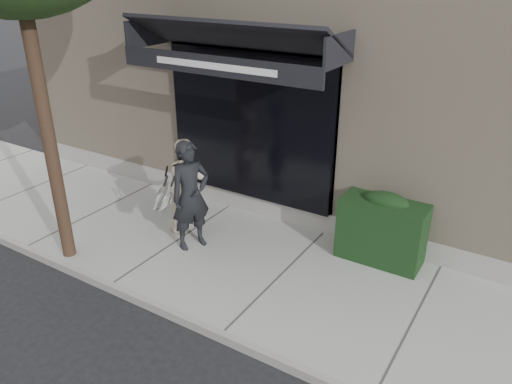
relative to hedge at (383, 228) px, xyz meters
The scene contains 7 objects.
ground 1.79m from the hedge, 131.35° to the right, with size 80.00×80.00×0.00m, color black.
sidewalk 1.77m from the hedge, 131.35° to the right, with size 20.00×3.00×0.12m, color #989893.
curb 3.07m from the hedge, 111.45° to the right, with size 20.00×0.10×0.14m, color gray.
building_facade 4.39m from the hedge, 106.65° to the left, with size 14.30×8.04×5.64m.
hedge is the anchor object (origin of this frame).
pedestrian_front 3.07m from the hedge, 155.36° to the right, with size 0.80×0.89×1.82m.
pedestrian_back 3.32m from the hedge, 165.94° to the right, with size 0.79×0.90×1.64m.
Camera 1 is at (3.01, -5.57, 4.42)m, focal length 35.00 mm.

